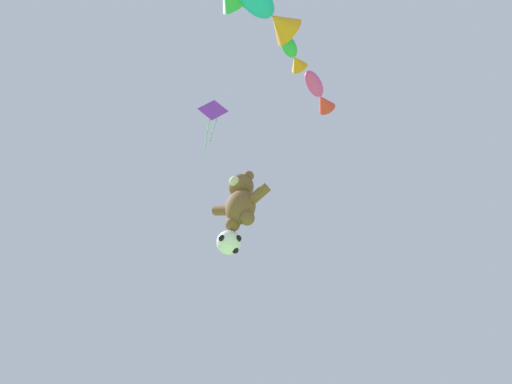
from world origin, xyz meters
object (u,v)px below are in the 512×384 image
(fish_kite_emerald, at_px, (293,55))
(diamond_kite, at_px, (213,113))
(soccer_ball_kite, at_px, (229,242))
(fish_kite_magenta, at_px, (319,93))
(fish_kite_teal, at_px, (268,12))
(teddy_bear_kite, at_px, (240,200))

(fish_kite_emerald, height_order, diamond_kite, diamond_kite)
(diamond_kite, bearing_deg, soccer_ball_kite, 72.82)
(fish_kite_magenta, height_order, fish_kite_emerald, fish_kite_magenta)
(fish_kite_emerald, xyz_separation_m, fish_kite_teal, (0.22, -2.04, -0.71))
(soccer_ball_kite, height_order, fish_kite_emerald, fish_kite_emerald)
(fish_kite_magenta, height_order, fish_kite_teal, fish_kite_magenta)
(fish_kite_emerald, bearing_deg, diamond_kite, 169.72)
(diamond_kite, bearing_deg, fish_kite_emerald, -10.28)
(fish_kite_magenta, relative_size, diamond_kite, 0.60)
(fish_kite_emerald, bearing_deg, fish_kite_teal, -83.85)
(fish_kite_emerald, bearing_deg, soccer_ball_kite, 153.81)
(teddy_bear_kite, xyz_separation_m, fish_kite_emerald, (3.57, -1.89, 3.94))
(diamond_kite, bearing_deg, fish_kite_magenta, 14.38)
(soccer_ball_kite, height_order, diamond_kite, diamond_kite)
(teddy_bear_kite, relative_size, soccer_ball_kite, 2.72)
(fish_kite_magenta, bearing_deg, fish_kite_emerald, -91.04)
(fish_kite_emerald, distance_m, diamond_kite, 4.61)
(fish_kite_emerald, bearing_deg, teddy_bear_kite, 152.18)
(fish_kite_magenta, distance_m, diamond_kite, 4.72)
(teddy_bear_kite, xyz_separation_m, diamond_kite, (-0.89, -1.08, 4.80))
(fish_kite_teal, bearing_deg, fish_kite_magenta, 92.63)
(teddy_bear_kite, xyz_separation_m, fish_kite_teal, (3.79, -3.92, 3.23))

